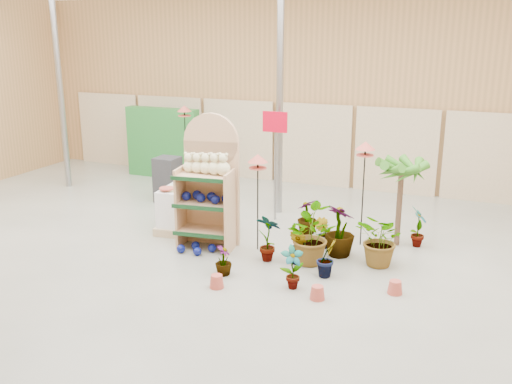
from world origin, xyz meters
TOP-DOWN VIEW (x-y plane):
  - room at (0.00, 0.91)m, footprint 15.20×12.10m
  - display_shelf at (-0.48, 1.25)m, footprint 1.05×0.74m
  - teddy_bears at (-0.44, 1.14)m, footprint 0.88×0.24m
  - gazing_balls_shelf at (-0.48, 1.12)m, footprint 0.87×0.30m
  - gazing_balls_floor at (-0.53, 0.82)m, footprint 0.63×0.39m
  - pallet_stack at (-1.13, 1.76)m, footprint 1.27×1.09m
  - charcoal_planters at (-2.57, 3.33)m, footprint 0.50×0.50m
  - trellis_stock at (-3.80, 5.20)m, footprint 2.00×0.30m
  - offer_sign at (0.10, 2.98)m, footprint 0.50×0.08m
  - bird_table_front at (0.39, 1.36)m, footprint 0.34×0.34m
  - bird_table_right at (2.01, 2.27)m, footprint 0.34×0.34m
  - bird_table_back at (-2.64, 4.31)m, footprint 0.34×0.34m
  - palm at (2.61, 2.51)m, footprint 0.70×0.70m
  - potted_plant_0 at (0.74, 0.95)m, footprint 0.49×0.39m
  - potted_plant_1 at (1.24, 1.01)m, footprint 0.44×0.42m
  - potted_plant_2 at (1.37, 1.11)m, footprint 1.14×1.14m
  - potted_plant_3 at (1.78, 1.63)m, footprint 0.68×0.68m
  - potted_plant_4 at (2.96, 2.55)m, footprint 0.29×0.41m
  - potted_plant_5 at (1.41, 1.89)m, footprint 0.33×0.28m
  - potted_plant_7 at (0.30, 0.16)m, footprint 0.35×0.35m
  - potted_plant_8 at (1.45, 0.09)m, footprint 0.42×0.40m
  - potted_plant_9 at (1.81, 0.71)m, footprint 0.39×0.42m
  - potted_plant_10 at (2.52, 1.44)m, footprint 1.05×1.02m
  - potted_plant_11 at (0.94, 2.48)m, footprint 0.50×0.50m

SIDE VIEW (x-z plane):
  - gazing_balls_floor at x=-0.53m, z-range 0.00..0.15m
  - potted_plant_7 at x=0.30m, z-range 0.00..0.48m
  - potted_plant_5 at x=1.41m, z-range 0.00..0.53m
  - potted_plant_9 at x=1.81m, z-range 0.00..0.61m
  - potted_plant_1 at x=1.24m, z-range 0.00..0.62m
  - potted_plant_11 at x=0.94m, z-range 0.00..0.66m
  - potted_plant_8 at x=1.45m, z-range 0.00..0.67m
  - potted_plant_4 at x=2.96m, z-range 0.00..0.74m
  - potted_plant_0 at x=0.74m, z-range 0.00..0.83m
  - pallet_stack at x=-1.13m, z-range -0.02..0.86m
  - potted_plant_10 at x=2.52m, z-range 0.00..0.89m
  - potted_plant_3 at x=1.78m, z-range 0.00..0.91m
  - potted_plant_2 at x=1.37m, z-range 0.00..0.96m
  - charcoal_planters at x=-2.57m, z-range 0.00..1.00m
  - trellis_stock at x=-3.80m, z-range 0.00..1.80m
  - gazing_balls_shelf at x=-0.48m, z-range 0.84..1.01m
  - display_shelf at x=-0.48m, z-range -0.10..2.25m
  - palm at x=2.61m, z-range 0.59..2.26m
  - teddy_bears at x=-0.44m, z-range 1.30..1.68m
  - offer_sign at x=0.10m, z-range 0.47..2.67m
  - bird_table_front at x=0.39m, z-range 0.73..2.44m
  - bird_table_right at x=2.01m, z-range 0.80..2.68m
  - bird_table_back at x=-2.64m, z-range 0.87..2.90m
  - room at x=0.00m, z-range -0.14..4.56m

